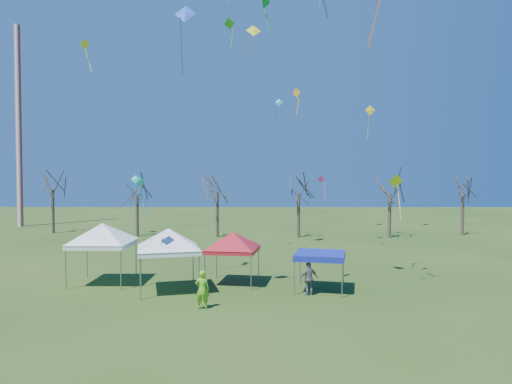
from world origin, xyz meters
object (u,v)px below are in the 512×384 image
(tree_3, at_px, (299,178))
(person_grey, at_px, (309,279))
(tree_0, at_px, (52,174))
(tent_blue, at_px, (320,256))
(tree_1, at_px, (137,181))
(tree_5, at_px, (463,181))
(tent_white_mid, at_px, (168,233))
(tent_red, at_px, (233,235))
(tree_2, at_px, (217,176))
(tent_white_west, at_px, (102,227))
(person_green, at_px, (202,289))
(tree_4, at_px, (390,178))
(radio_mast, at_px, (19,126))

(tree_3, distance_m, person_grey, 23.44)
(tree_0, xyz_separation_m, tent_blue, (26.21, -25.16, -4.56))
(tree_1, xyz_separation_m, tree_5, (34.49, 1.42, -0.06))
(tent_white_mid, height_order, tent_red, tent_white_mid)
(tree_2, bearing_deg, tree_0, 170.76)
(tree_2, bearing_deg, tree_1, 178.15)
(tree_1, bearing_deg, tent_white_west, -80.20)
(tree_2, height_order, person_green, tree_2)
(tree_0, xyz_separation_m, tree_4, (36.20, -3.38, -0.43))
(radio_mast, xyz_separation_m, person_green, (27.33, -35.25, -11.58))
(tree_0, bearing_deg, tree_2, -9.24)
(tree_3, xyz_separation_m, tent_blue, (-0.67, -21.82, -4.15))
(tree_4, height_order, tent_white_mid, tree_4)
(tent_blue, xyz_separation_m, person_grey, (-0.71, -0.99, -1.04))
(tent_white_west, xyz_separation_m, tent_blue, (12.53, -1.60, -1.37))
(tree_3, height_order, tent_blue, tree_3)
(tent_red, bearing_deg, tent_blue, -17.74)
(tree_3, bearing_deg, person_green, -104.85)
(tree_3, xyz_separation_m, person_green, (-6.71, -25.29, -5.16))
(person_grey, relative_size, person_green, 0.97)
(tent_blue, bearing_deg, tree_3, 88.25)
(tree_0, xyz_separation_m, tent_white_mid, (17.91, -25.35, -3.27))
(tree_4, relative_size, tree_5, 1.06)
(person_grey, bearing_deg, tree_1, -80.37)
(tree_2, relative_size, tree_4, 1.04)
(tent_white_mid, relative_size, tent_red, 1.11)
(tent_white_west, relative_size, tent_red, 1.17)
(person_grey, bearing_deg, tent_red, -55.18)
(person_grey, bearing_deg, tree_3, -117.20)
(tree_5, height_order, tent_blue, tree_5)
(tent_white_mid, bearing_deg, tree_4, 50.22)
(tent_white_mid, bearing_deg, tree_3, 67.83)
(tent_white_west, xyz_separation_m, tent_white_mid, (4.23, -1.78, -0.08))
(tree_2, height_order, person_grey, tree_2)
(tree_1, distance_m, tent_blue, 27.89)
(tree_2, xyz_separation_m, tent_blue, (7.73, -22.16, -4.36))
(tree_4, xyz_separation_m, tent_blue, (-9.99, -21.78, -4.13))
(tree_2, relative_size, person_grey, 4.60)
(tent_blue, xyz_separation_m, person_green, (-6.04, -3.47, -1.01))
(tree_3, bearing_deg, tree_4, -0.26)
(tree_3, distance_m, tent_blue, 22.22)
(radio_mast, relative_size, tree_2, 3.06)
(tent_red, relative_size, tent_blue, 1.25)
(tree_0, height_order, person_green, tree_0)
(tent_red, bearing_deg, person_green, -102.84)
(tree_0, xyz_separation_m, tree_2, (18.48, -3.01, -0.20))
(tree_0, height_order, tent_white_west, tree_0)
(radio_mast, relative_size, person_grey, 14.06)
(tree_0, distance_m, tent_red, 32.01)
(tree_3, relative_size, tent_white_west, 1.71)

